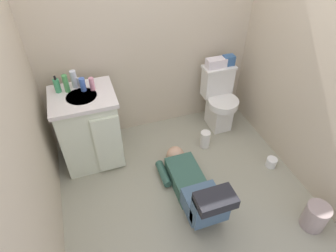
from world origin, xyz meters
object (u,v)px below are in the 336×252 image
Objects in this scene: bottle_clear at (74,79)px; paper_towel_roll at (205,139)px; bottle_pink at (92,84)px; toilet_paper_roll at (271,162)px; vanity_cabinet at (89,128)px; soap_dispenser at (57,86)px; trash_can at (315,216)px; bottle_green at (66,84)px; person_plumber at (194,188)px; toilet at (219,99)px; toiletry_bag at (229,60)px; faucet at (78,82)px; tissue_box at (216,63)px; bottle_blue at (83,84)px.

bottle_clear reaches higher than paper_towel_roll.
bottle_pink is 1.15× the size of toilet_paper_roll.
soap_dispenser reaches higher than vanity_cabinet.
bottle_green is at bearing 139.37° from trash_can.
person_plumber is 6.42× the size of soap_dispenser.
toilet is 0.46m from toiletry_bag.
faucet reaches higher than toilet_paper_roll.
tissue_box is at bearing 3.03° from bottle_green.
tissue_box is at bearing 5.43° from bottle_pink.
faucet is 0.45× the size of tissue_box.
toilet reaches higher than person_plumber.
toiletry_bag reaches higher than paper_towel_roll.
bottle_clear reaches higher than soap_dispenser.
toiletry_bag is 0.95× the size of bottle_blue.
bottle_blue is at bearing -179.13° from toilet.
paper_towel_roll is (1.17, -0.30, -0.78)m from bottle_blue.
faucet is 1.47m from paper_towel_roll.
tissue_box is 1.49m from bottle_clear.
paper_towel_roll is (1.20, -0.22, -0.32)m from vanity_cabinet.
tissue_box is 1.35m from bottle_pink.
bottle_pink reaches higher than toiletry_bag.
bottle_clear is at bearing 153.96° from faucet.
toilet_paper_roll is at bearing 85.15° from trash_can.
trash_can is (1.72, -1.60, -0.78)m from bottle_clear.
bottle_green is 1.33× the size of bottle_blue.
toiletry_bag is at bearing 92.74° from trash_can.
bottle_green reaches higher than paper_towel_roll.
toilet is at bearing -1.92° from faucet.
faucet is 0.12m from bottle_green.
bottle_green reaches higher than toilet.
tissue_box reaches higher than toilet.
toilet is at bearing 0.87° from bottle_blue.
toiletry_bag is 0.62× the size of paper_towel_roll.
bottle_pink is (0.08, -0.01, -0.00)m from bottle_blue.
toilet_paper_roll is at bearing -81.43° from toiletry_bag.
toilet is at bearing -1.03° from soap_dispenser.
faucet is 0.81× the size of toiletry_bag.
tissue_box is 1.75× the size of bottle_pink.
bottle_blue is 0.51× the size of trash_can.
trash_can reaches higher than paper_towel_roll.
trash_can is at bearing -40.48° from vanity_cabinet.
faucet is at bearing 162.88° from paper_towel_roll.
toiletry_bag reaches higher than person_plumber.
soap_dispenser reaches higher than tissue_box.
bottle_pink is (0.15, -0.10, -0.02)m from bottle_clear.
toilet is 1.19m from person_plumber.
bottle_pink is 0.50× the size of trash_can.
bottle_clear is at bearing 177.51° from toilet.
soap_dispenser reaches higher than toiletry_bag.
bottle_clear is 1.53× the size of toilet_paper_roll.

